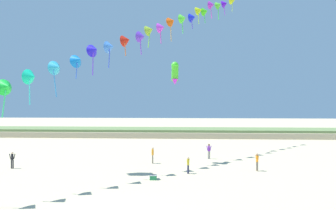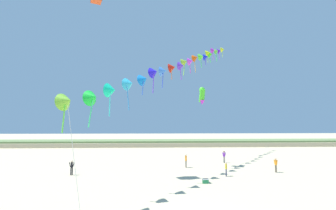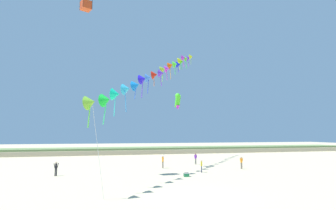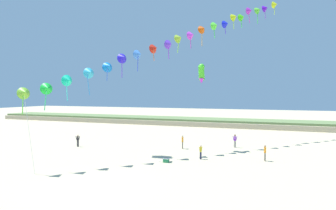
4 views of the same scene
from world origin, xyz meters
name	(u,v)px [view 1 (image 1 of 4)]	position (x,y,z in m)	size (l,w,h in m)	color
dune_ridge	(164,132)	(0.00, 46.74, 0.73)	(120.00, 9.51, 1.47)	#BFAE8B
person_near_left	(209,150)	(7.08, 20.47, 1.00)	(0.61, 0.24, 1.73)	gray
person_near_right	(257,161)	(11.27, 13.62, 0.98)	(0.24, 0.59, 1.69)	#726656
person_mid_center	(188,164)	(4.76, 11.99, 0.89)	(0.28, 0.52, 1.54)	#282D4C
person_far_left	(153,154)	(0.96, 17.11, 1.01)	(0.24, 0.61, 1.74)	#726656
person_far_right	(12,159)	(-12.49, 13.38, 0.95)	(0.55, 0.32, 1.64)	black
kite_banner_string	(157,29)	(1.40, 17.41, 14.35)	(20.98, 34.75, 22.50)	#78C330
large_kite_mid_trail	(175,72)	(3.31, 17.55, 9.72)	(0.87, 1.33, 2.44)	#45D427
beach_cooler	(153,177)	(1.86, 9.22, 0.21)	(0.58, 0.41, 0.46)	#23844C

